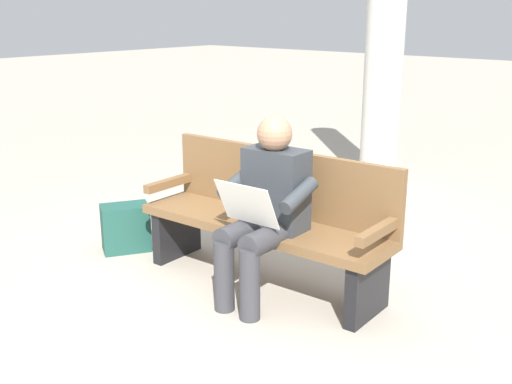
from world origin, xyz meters
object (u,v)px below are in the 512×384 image
bench_near (268,217)px  person_seated (265,206)px  backpack (126,228)px  support_pillar (385,39)px

bench_near → person_seated: size_ratio=1.54×
person_seated → backpack: (1.36, 0.05, -0.45)m
bench_near → backpack: bench_near is taller
bench_near → support_pillar: bearing=-77.7°
backpack → support_pillar: size_ratio=0.14×
bench_near → backpack: bearing=10.2°
bench_near → backpack: size_ratio=4.30×
person_seated → backpack: size_ratio=2.79×
person_seated → support_pillar: (0.91, -3.05, 0.87)m
person_seated → support_pillar: bearing=-76.0°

